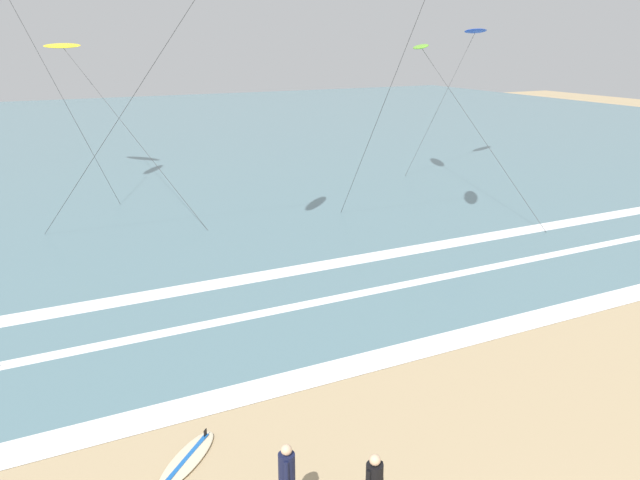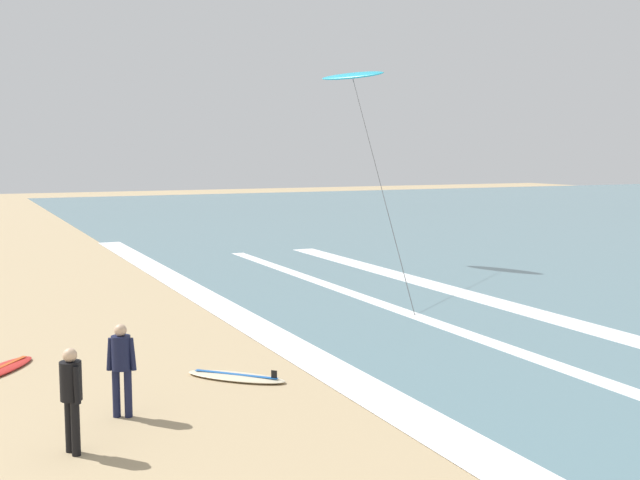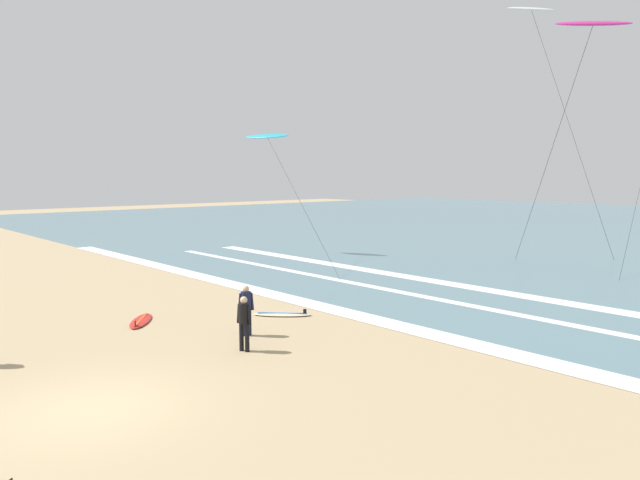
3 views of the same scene
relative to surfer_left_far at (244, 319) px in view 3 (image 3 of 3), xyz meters
The scene contains 11 objects.
ground_plane 5.05m from the surfer_left_far, 75.37° to the right, with size 160.00×160.00×0.00m, color tan.
wave_foam_shoreline 5.49m from the surfer_left_far, 90.86° to the left, with size 54.75×1.05×0.01m, color white.
wave_foam_mid_break 9.95m from the surfer_left_far, 82.07° to the left, with size 44.38×0.53×0.01m, color white.
wave_foam_outer_break 13.40m from the surfer_left_far, 76.45° to the left, with size 48.04×0.99×0.01m, color white.
surfer_left_far is the anchor object (origin of this frame).
surfer_foreground_main 1.64m from the surfer_left_far, 143.23° to the left, with size 0.32×0.50×1.60m.
surfboard_right_spare 4.42m from the surfer_left_far, 127.15° to the left, with size 1.92×1.90×0.25m.
surfboard_foreground_flat 5.27m from the surfer_left_far, behind, with size 2.04×1.75×0.25m.
kite_cyan_high_left 22.05m from the surfer_left_far, 141.19° to the left, with size 11.93×4.36×7.72m.
kite_white_high_right 31.34m from the surfer_left_far, 102.96° to the left, with size 7.36×3.08×15.96m.
kite_magenta_mid_center 19.14m from the surfer_left_far, 80.94° to the left, with size 8.26×8.15×11.52m.
Camera 3 is at (12.19, -4.40, 5.02)m, focal length 32.49 mm.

